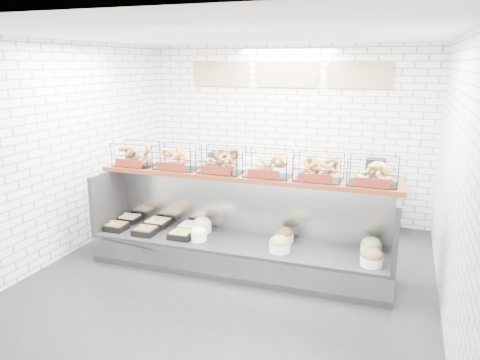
% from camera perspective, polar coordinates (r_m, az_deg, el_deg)
% --- Properties ---
extents(ground, '(5.50, 5.50, 0.00)m').
position_cam_1_polar(ground, '(6.16, -1.13, -11.84)').
color(ground, black).
rests_on(ground, ground).
extents(room_shell, '(5.02, 5.51, 3.01)m').
position_cam_1_polar(room_shell, '(6.14, 0.78, 8.15)').
color(room_shell, white).
rests_on(room_shell, ground).
extents(display_case, '(4.00, 0.90, 1.20)m').
position_cam_1_polar(display_case, '(6.32, -0.04, -7.88)').
color(display_case, black).
rests_on(display_case, ground).
extents(bagel_shelf, '(4.10, 0.50, 0.40)m').
position_cam_1_polar(bagel_shelf, '(6.17, 0.52, 1.88)').
color(bagel_shelf, '#4C1C10').
rests_on(bagel_shelf, display_case).
extents(prep_counter, '(4.00, 0.60, 1.20)m').
position_cam_1_polar(prep_counter, '(8.17, 4.89, -1.77)').
color(prep_counter, '#93969B').
rests_on(prep_counter, ground).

